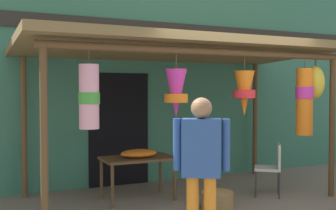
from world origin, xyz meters
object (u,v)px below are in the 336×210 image
Objects in this scene: wicker_basket_by_table at (217,200)px; flower_heap_on_table at (140,153)px; folding_chair at (272,165)px; shopper_by_bananas at (201,161)px; display_table at (138,162)px.

flower_heap_on_table is at bearing 131.33° from wicker_basket_by_table.
folding_chair is at bearing -17.85° from flower_heap_on_table.
shopper_by_bananas is at bearing -94.53° from flower_heap_on_table.
display_table is 2.40× the size of wicker_basket_by_table.
display_table is 0.15m from flower_heap_on_table.
display_table reaches higher than wicker_basket_by_table.
folding_chair is 0.52× the size of shopper_by_bananas.
shopper_by_bananas is (-0.16, -2.25, 0.37)m from display_table.
display_table is 1.36m from wicker_basket_by_table.
shopper_by_bananas is (-0.99, -1.28, 0.83)m from wicker_basket_by_table.
wicker_basket_by_table is at bearing -166.91° from folding_chair.
flower_heap_on_table is (0.02, -0.03, 0.14)m from display_table.
folding_chair is (2.02, -0.65, -0.22)m from flower_heap_on_table.
flower_heap_on_table is 2.14m from folding_chair.
wicker_basket_by_table is at bearing -49.18° from display_table.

